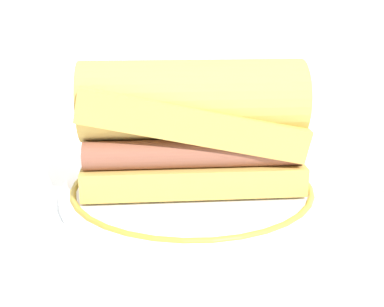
{
  "coord_description": "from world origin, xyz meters",
  "views": [
    {
      "loc": [
        0.02,
        -0.41,
        0.19
      ],
      "look_at": [
        -0.01,
        0.04,
        0.04
      ],
      "focal_mm": 45.93,
      "sensor_mm": 36.0,
      "label": 1
    }
  ],
  "objects": [
    {
      "name": "ground_plane",
      "position": [
        0.0,
        0.0,
        0.0
      ],
      "size": [
        1.5,
        1.5,
        0.0
      ],
      "primitive_type": "plane",
      "color": "white"
    },
    {
      "name": "sausage_sandwich",
      "position": [
        -0.01,
        0.04,
        0.07
      ],
      "size": [
        0.21,
        0.11,
        0.12
      ],
      "rotation": [
        0.0,
        0.0,
        0.14
      ],
      "color": "gold",
      "rests_on": "plate"
    },
    {
      "name": "plate",
      "position": [
        -0.01,
        0.04,
        0.01
      ],
      "size": [
        0.25,
        0.25,
        0.01
      ],
      "color": "white",
      "rests_on": "ground_plane"
    }
  ]
}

